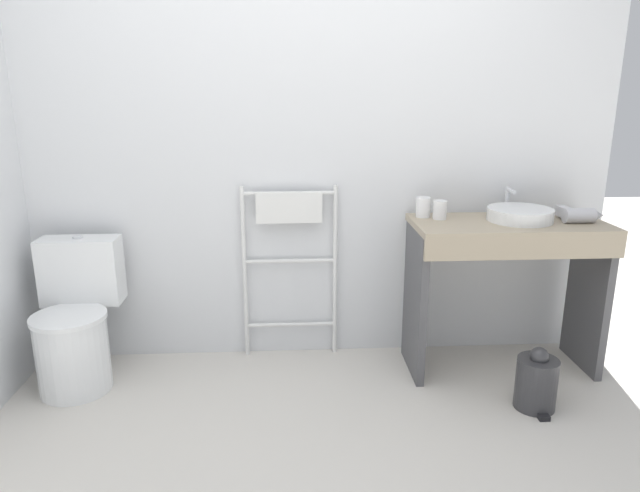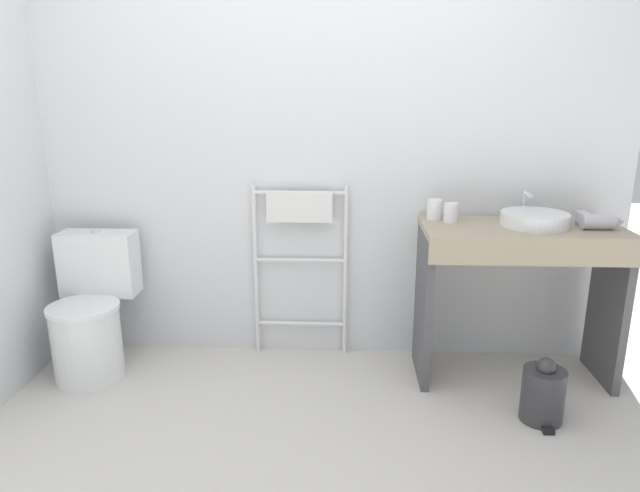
{
  "view_description": "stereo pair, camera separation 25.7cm",
  "coord_description": "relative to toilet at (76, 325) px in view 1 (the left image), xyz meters",
  "views": [
    {
      "loc": [
        -0.14,
        -1.65,
        1.49
      ],
      "look_at": [
        0.01,
        0.82,
        0.8
      ],
      "focal_mm": 32.0,
      "sensor_mm": 36.0,
      "label": 1
    },
    {
      "loc": [
        0.12,
        -1.65,
        1.49
      ],
      "look_at": [
        0.01,
        0.82,
        0.8
      ],
      "focal_mm": 32.0,
      "sensor_mm": 36.0,
      "label": 2
    }
  ],
  "objects": [
    {
      "name": "toilet",
      "position": [
        0.0,
        0.0,
        0.0
      ],
      "size": [
        0.41,
        0.51,
        0.75
      ],
      "color": "white",
      "rests_on": "ground_plane"
    },
    {
      "name": "sink_basin",
      "position": [
        2.29,
        0.05,
        0.54
      ],
      "size": [
        0.33,
        0.33,
        0.07
      ],
      "color": "white",
      "rests_on": "vanity_counter"
    },
    {
      "name": "cup_near_wall",
      "position": [
        1.81,
        0.17,
        0.55
      ],
      "size": [
        0.08,
        0.08,
        0.1
      ],
      "color": "white",
      "rests_on": "vanity_counter"
    },
    {
      "name": "faucet",
      "position": [
        2.29,
        0.23,
        0.59
      ],
      "size": [
        0.02,
        0.1,
        0.14
      ],
      "color": "silver",
      "rests_on": "vanity_counter"
    },
    {
      "name": "cup_near_edge",
      "position": [
        1.88,
        0.12,
        0.55
      ],
      "size": [
        0.07,
        0.07,
        0.1
      ],
      "color": "white",
      "rests_on": "vanity_counter"
    },
    {
      "name": "vanity_counter",
      "position": [
        2.23,
        0.03,
        0.24
      ],
      "size": [
        0.98,
        0.47,
        0.82
      ],
      "color": "gray",
      "rests_on": "ground_plane"
    },
    {
      "name": "towel_radiator",
      "position": [
        1.1,
        0.26,
        0.39
      ],
      "size": [
        0.53,
        0.06,
        0.98
      ],
      "color": "silver",
      "rests_on": "ground_plane"
    },
    {
      "name": "trash_bin",
      "position": [
        2.26,
        -0.38,
        -0.19
      ],
      "size": [
        0.19,
        0.23,
        0.31
      ],
      "color": "#333335",
      "rests_on": "ground_plane"
    },
    {
      "name": "wall_back",
      "position": [
        1.23,
        0.36,
        0.92
      ],
      "size": [
        3.29,
        0.12,
        2.47
      ],
      "primitive_type": "cube",
      "color": "silver",
      "rests_on": "ground_plane"
    },
    {
      "name": "hair_dryer",
      "position": [
        2.58,
        0.0,
        0.54
      ],
      "size": [
        0.21,
        0.19,
        0.08
      ],
      "color": "#B7B7BC",
      "rests_on": "vanity_counter"
    }
  ]
}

